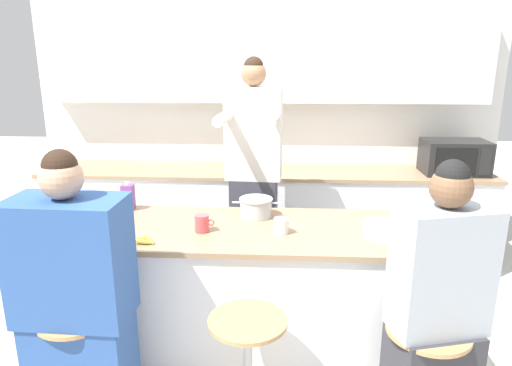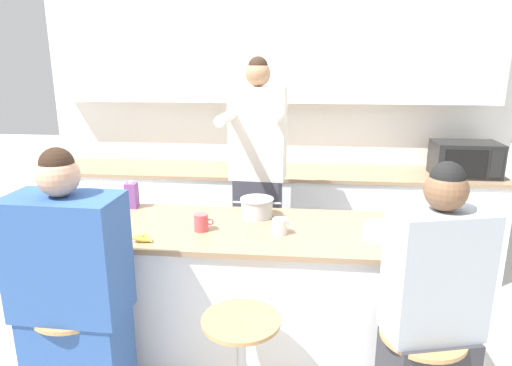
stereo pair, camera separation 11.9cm
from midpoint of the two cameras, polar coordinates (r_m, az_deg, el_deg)
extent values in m
plane|color=beige|center=(3.09, -1.26, -21.12)|extent=(16.00, 16.00, 0.00)
cube|color=silver|center=(4.28, 0.49, 8.85)|extent=(4.22, 0.06, 2.70)
cube|color=silver|center=(4.14, 0.43, 15.22)|extent=(3.88, 0.16, 0.75)
cube|color=silver|center=(4.16, 0.24, -4.44)|extent=(3.88, 0.59, 0.85)
cube|color=#937556|center=(4.03, 0.24, 1.47)|extent=(3.91, 0.62, 0.03)
cube|color=black|center=(3.08, -1.26, -20.68)|extent=(1.92, 0.63, 0.06)
cube|color=silver|center=(2.84, -1.32, -13.70)|extent=(2.00, 0.71, 0.80)
cube|color=#937556|center=(2.67, -1.37, -5.93)|extent=(2.04, 0.75, 0.03)
cylinder|color=tan|center=(2.43, -22.91, -15.11)|extent=(0.37, 0.37, 0.02)
cylinder|color=tan|center=(2.22, -2.64, -16.89)|extent=(0.37, 0.37, 0.02)
cylinder|color=tan|center=(2.27, 19.28, -17.07)|extent=(0.37, 0.37, 0.02)
cube|color=#383842|center=(3.46, -1.26, -7.37)|extent=(0.35, 0.24, 1.00)
cube|color=silver|center=(3.23, -1.34, 6.21)|extent=(0.40, 0.25, 0.65)
cylinder|color=silver|center=(2.96, -5.29, 8.08)|extent=(0.09, 0.36, 0.07)
cylinder|color=silver|center=(2.91, 0.94, 8.01)|extent=(0.09, 0.36, 0.07)
sphere|color=#936B4C|center=(3.19, -1.39, 13.51)|extent=(0.19, 0.19, 0.17)
sphere|color=black|center=(3.19, -1.39, 14.36)|extent=(0.14, 0.14, 0.14)
cube|color=#2D5193|center=(2.28, -23.55, -8.84)|extent=(0.52, 0.30, 0.58)
sphere|color=tan|center=(2.16, -24.65, 0.55)|extent=(0.19, 0.19, 0.19)
sphere|color=black|center=(2.14, -24.80, 1.89)|extent=(0.16, 0.16, 0.15)
cube|color=#9EA8B2|center=(2.14, 20.69, -10.17)|extent=(0.45, 0.31, 0.57)
sphere|color=brown|center=(2.02, 21.69, -0.54)|extent=(0.21, 0.21, 0.18)
sphere|color=black|center=(2.00, 21.82, 0.79)|extent=(0.17, 0.17, 0.14)
cylinder|color=#B7BABC|center=(2.83, -1.21, -3.17)|extent=(0.19, 0.19, 0.11)
cylinder|color=#B7BABC|center=(2.81, -1.21, -2.03)|extent=(0.21, 0.21, 0.01)
cylinder|color=#B7BABC|center=(2.83, -3.69, -2.44)|extent=(0.05, 0.01, 0.01)
cylinder|color=#B7BABC|center=(2.81, 1.28, -2.53)|extent=(0.05, 0.01, 0.01)
cylinder|color=silver|center=(2.63, 14.55, -5.64)|extent=(0.24, 0.24, 0.07)
cylinder|color=white|center=(2.57, 1.83, -5.40)|extent=(0.08, 0.08, 0.09)
torus|color=white|center=(2.56, 3.02, -5.33)|extent=(0.04, 0.01, 0.04)
cylinder|color=#DB4C51|center=(2.62, -8.08, -5.02)|extent=(0.08, 0.08, 0.10)
torus|color=#DB4C51|center=(2.60, -6.95, -4.95)|extent=(0.04, 0.01, 0.04)
ellipsoid|color=yellow|center=(2.51, -15.28, -7.06)|extent=(0.10, 0.04, 0.04)
ellipsoid|color=yellow|center=(2.54, -15.63, -6.80)|extent=(0.08, 0.09, 0.04)
ellipsoid|color=yellow|center=(2.53, -14.54, -6.86)|extent=(0.09, 0.09, 0.04)
cube|color=#7A428E|center=(3.08, -16.75, -1.70)|extent=(0.07, 0.07, 0.17)
cylinder|color=white|center=(3.06, -16.89, -0.07)|extent=(0.03, 0.03, 0.02)
cube|color=black|center=(4.20, 22.81, 3.01)|extent=(0.52, 0.34, 0.28)
cube|color=black|center=(4.03, 22.97, 2.50)|extent=(0.32, 0.01, 0.22)
cube|color=black|center=(4.11, 26.05, 2.40)|extent=(0.09, 0.01, 0.23)
cylinder|color=#A86042|center=(4.04, -3.48, 2.32)|extent=(0.12, 0.12, 0.09)
sphere|color=#336633|center=(4.01, -3.51, 4.07)|extent=(0.19, 0.19, 0.19)
camera|label=1|loc=(0.06, -91.28, -0.35)|focal=32.00mm
camera|label=2|loc=(0.06, 88.72, 0.35)|focal=32.00mm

